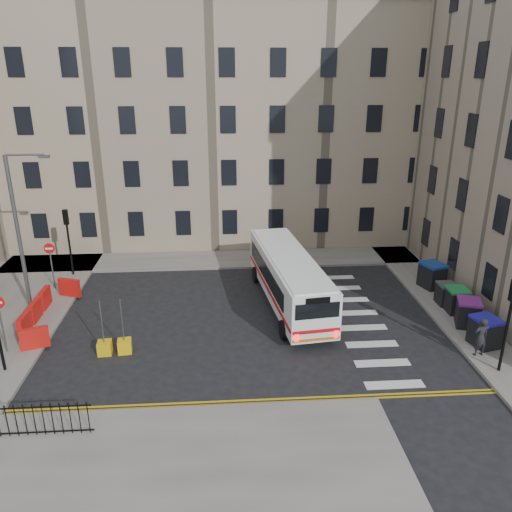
{
  "coord_description": "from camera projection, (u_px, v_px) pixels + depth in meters",
  "views": [
    {
      "loc": [
        -2.77,
        -22.61,
        11.84
      ],
      "look_at": [
        -1.09,
        1.25,
        3.0
      ],
      "focal_mm": 35.0,
      "sensor_mm": 36.0,
      "label": 1
    }
  ],
  "objects": [
    {
      "name": "bus",
      "position": [
        289.0,
        277.0,
        26.55
      ],
      "size": [
        3.51,
        10.3,
        2.74
      ],
      "rotation": [
        0.0,
        0.0,
        0.12
      ],
      "color": "white",
      "rests_on": "ground"
    },
    {
      "name": "terrace_north",
      "position": [
        162.0,
        119.0,
        36.5
      ],
      "size": [
        38.3,
        10.8,
        17.2
      ],
      "color": "tan",
      "rests_on": "ground"
    },
    {
      "name": "pavement_east",
      "position": [
        421.0,
        282.0,
        29.76
      ],
      "size": [
        2.4,
        26.0,
        0.15
      ],
      "primitive_type": "cube",
      "color": "slate",
      "rests_on": "ground"
    },
    {
      "name": "ground",
      "position": [
        279.0,
        319.0,
        25.45
      ],
      "size": [
        120.0,
        120.0,
        0.0
      ],
      "primitive_type": "plane",
      "color": "black",
      "rests_on": "ground"
    },
    {
      "name": "pavement_sw",
      "position": [
        93.0,
        472.0,
        15.6
      ],
      "size": [
        20.0,
        6.0,
        0.15
      ],
      "primitive_type": "cube",
      "color": "slate",
      "rests_on": "ground"
    },
    {
      "name": "pedestrian",
      "position": [
        481.0,
        337.0,
        21.63
      ],
      "size": [
        0.72,
        0.55,
        1.79
      ],
      "primitive_type": "imported",
      "rotation": [
        0.0,
        0.0,
        3.33
      ],
      "color": "black",
      "rests_on": "pavement_east"
    },
    {
      "name": "wheelie_bin_c",
      "position": [
        456.0,
        300.0,
        25.7
      ],
      "size": [
        1.06,
        1.2,
        1.29
      ],
      "rotation": [
        0.0,
        0.0,
        -0.04
      ],
      "color": "black",
      "rests_on": "pavement_east"
    },
    {
      "name": "pavement_west",
      "position": [
        4.0,
        318.0,
        25.43
      ],
      "size": [
        6.0,
        22.0,
        0.15
      ],
      "primitive_type": "cube",
      "color": "slate",
      "rests_on": "ground"
    },
    {
      "name": "wheelie_bin_b",
      "position": [
        468.0,
        313.0,
        24.27
      ],
      "size": [
        1.42,
        1.51,
        1.36
      ],
      "rotation": [
        0.0,
        0.0,
        -0.34
      ],
      "color": "black",
      "rests_on": "pavement_east"
    },
    {
      "name": "wheelie_bin_a",
      "position": [
        485.0,
        332.0,
        22.51
      ],
      "size": [
        1.33,
        1.45,
        1.35
      ],
      "rotation": [
        0.0,
        0.0,
        0.24
      ],
      "color": "black",
      "rests_on": "pavement_east"
    },
    {
      "name": "traffic_light_east",
      "position": [
        510.0,
        312.0,
        19.87
      ],
      "size": [
        0.28,
        0.22,
        4.1
      ],
      "color": "black",
      "rests_on": "pavement_east"
    },
    {
      "name": "no_entry_north",
      "position": [
        50.0,
        256.0,
        28.11
      ],
      "size": [
        0.6,
        0.08,
        3.0
      ],
      "color": "#595B5E",
      "rests_on": "pavement_west"
    },
    {
      "name": "streetlamp",
      "position": [
        18.0,
        232.0,
        24.96
      ],
      "size": [
        0.5,
        0.22,
        8.14
      ],
      "color": "#595B5E",
      "rests_on": "pavement_west"
    },
    {
      "name": "pavement_north",
      "position": [
        175.0,
        261.0,
        33.07
      ],
      "size": [
        36.0,
        3.2,
        0.15
      ],
      "primitive_type": "cube",
      "color": "slate",
      "rests_on": "ground"
    },
    {
      "name": "wheelie_bin_d",
      "position": [
        446.0,
        294.0,
        26.6
      ],
      "size": [
        0.91,
        1.05,
        1.15
      ],
      "rotation": [
        0.0,
        0.0,
        -0.01
      ],
      "color": "black",
      "rests_on": "pavement_east"
    },
    {
      "name": "bollard_yellow",
      "position": [
        125.0,
        346.0,
        22.35
      ],
      "size": [
        0.67,
        0.67,
        0.6
      ],
      "primitive_type": "cube",
      "rotation": [
        0.0,
        0.0,
        0.13
      ],
      "color": "#E1B50C",
      "rests_on": "ground"
    },
    {
      "name": "traffic_light_nw",
      "position": [
        68.0,
        232.0,
        29.74
      ],
      "size": [
        0.28,
        0.22,
        4.1
      ],
      "color": "black",
      "rests_on": "pavement_west"
    },
    {
      "name": "wheelie_bin_e",
      "position": [
        432.0,
        275.0,
        28.64
      ],
      "size": [
        1.49,
        1.6,
        1.45
      ],
      "rotation": [
        0.0,
        0.0,
        0.31
      ],
      "color": "black",
      "rests_on": "pavement_east"
    },
    {
      "name": "bollard_chevron",
      "position": [
        105.0,
        348.0,
        22.21
      ],
      "size": [
        0.64,
        0.64,
        0.6
      ],
      "primitive_type": "cube",
      "rotation": [
        0.0,
        0.0,
        0.07
      ],
      "color": "#E2AE0D",
      "rests_on": "ground"
    },
    {
      "name": "roadworks_barriers",
      "position": [
        43.0,
        310.0,
        24.91
      ],
      "size": [
        1.66,
        6.26,
        1.0
      ],
      "color": "red",
      "rests_on": "pavement_west"
    }
  ]
}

